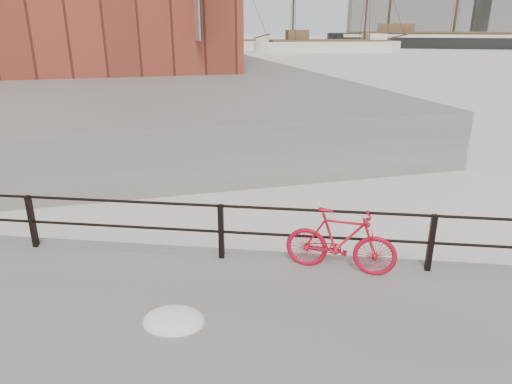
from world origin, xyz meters
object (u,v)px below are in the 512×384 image
at_px(schooner_left, 202,51).
at_px(workboat_near, 139,75).
at_px(bicycle, 341,241).
at_px(barque_black, 451,48).
at_px(schooner_mid, 328,52).
at_px(workboat_far, 126,63).

relative_size(schooner_left, workboat_near, 2.13).
xyz_separation_m(bicycle, barque_black, (25.73, 90.39, -0.90)).
bearing_deg(workboat_near, schooner_left, 80.83).
bearing_deg(schooner_left, schooner_mid, -34.55).
distance_m(bicycle, workboat_far, 52.39).
xyz_separation_m(schooner_mid, schooner_left, (-21.88, 1.17, 0.00)).
relative_size(barque_black, schooner_mid, 2.01).
relative_size(schooner_mid, workboat_far, 2.24).
xyz_separation_m(bicycle, workboat_far, (-22.94, 47.09, -0.90)).
relative_size(barque_black, workboat_far, 4.50).
relative_size(schooner_left, workboat_far, 2.14).
bearing_deg(workboat_near, schooner_mid, 51.20).
distance_m(barque_black, workboat_near, 70.40).
bearing_deg(schooner_left, workboat_near, -115.89).
xyz_separation_m(schooner_mid, workboat_near, (-17.84, -40.02, 0.00)).
height_order(barque_black, workboat_far, barque_black).
xyz_separation_m(barque_black, schooner_mid, (-24.19, -16.45, 0.00)).
height_order(bicycle, workboat_near, workboat_near).
xyz_separation_m(barque_black, workboat_far, (-48.68, -43.29, 0.00)).
bearing_deg(schooner_mid, bicycle, -104.83).
xyz_separation_m(schooner_left, workboat_near, (4.04, -41.19, 0.00)).
bearing_deg(schooner_left, workboat_far, -126.81).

